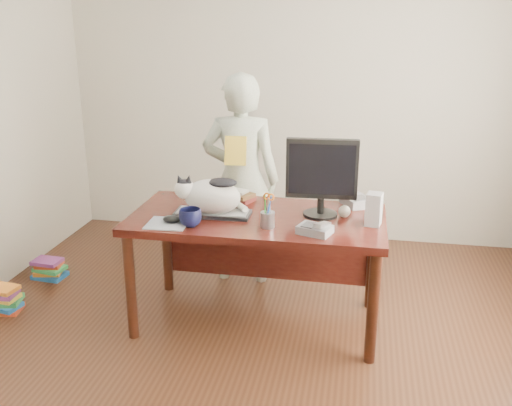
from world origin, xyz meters
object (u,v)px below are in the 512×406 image
object	(u,v)px
person	(241,180)
phone	(316,229)
cat	(210,195)
coffee_mug	(190,217)
keyboard	(213,213)
calculator	(356,201)
mouse	(172,219)
monitor	(322,174)
pen_cup	(268,218)
speaker	(374,209)
book_stack	(239,196)
book_pile_a	(3,300)
book_pile_b	(49,269)
desk	(260,233)
baseball	(344,211)

from	to	relation	value
person	phone	bearing A→B (deg)	122.72
cat	coffee_mug	size ratio (longest dim) A/B	3.41
keyboard	calculator	distance (m)	0.96
keyboard	mouse	world-z (taller)	mouse
monitor	pen_cup	distance (m)	0.44
mouse	coffee_mug	xyz separation A→B (m)	(0.13, -0.03, 0.03)
speaker	person	size ratio (longest dim) A/B	0.13
speaker	calculator	bearing A→B (deg)	117.34
mouse	person	bearing A→B (deg)	72.31
mouse	book_stack	xyz separation A→B (m)	(0.31, 0.50, 0.01)
monitor	speaker	distance (m)	0.38
book_pile_a	book_pile_b	size ratio (longest dim) A/B	1.05
desk	book_pile_b	world-z (taller)	desk
desk	phone	world-z (taller)	phone
monitor	book_stack	distance (m)	0.66
phone	cat	bearing A→B (deg)	-176.83
baseball	book_pile_a	size ratio (longest dim) A/B	0.28
mouse	coffee_mug	bearing A→B (deg)	-13.53
book_stack	book_pile_b	distance (m)	1.70
speaker	book_pile_b	bearing A→B (deg)	-178.09
book_stack	desk	bearing A→B (deg)	-22.76
keyboard	book_pile_b	size ratio (longest dim) A/B	1.87
coffee_mug	person	size ratio (longest dim) A/B	0.09
pen_cup	mouse	bearing A→B (deg)	-176.11
pen_cup	coffee_mug	bearing A→B (deg)	-171.92
desk	cat	xyz separation A→B (m)	(-0.29, -0.13, 0.28)
baseball	monitor	bearing A→B (deg)	-173.12
keyboard	book_stack	world-z (taller)	book_stack
mouse	person	xyz separation A→B (m)	(0.24, 0.88, 0.02)
phone	book_pile_a	world-z (taller)	phone
keyboard	coffee_mug	size ratio (longest dim) A/B	3.53
desk	person	world-z (taller)	person
book_pile_a	book_stack	bearing A→B (deg)	16.72
mouse	book_pile_b	xyz separation A→B (m)	(-1.23, 0.58, -0.70)
book_pile_b	person	bearing A→B (deg)	11.24
baseball	mouse	bearing A→B (deg)	-163.46
cat	mouse	world-z (taller)	cat
book_stack	calculator	distance (m)	0.79
book_stack	book_pile_a	distance (m)	1.78
mouse	book_pile_a	size ratio (longest dim) A/B	0.42
mouse	speaker	bearing A→B (deg)	7.13
cat	phone	size ratio (longest dim) A/B	2.11
keyboard	cat	world-z (taller)	cat
keyboard	person	world-z (taller)	person
coffee_mug	calculator	bearing A→B (deg)	30.99
pen_cup	phone	xyz separation A→B (m)	(0.29, -0.05, -0.03)
mouse	baseball	xyz separation A→B (m)	(1.03, 0.31, 0.01)
mouse	monitor	bearing A→B (deg)	15.95
desk	speaker	bearing A→B (deg)	-9.01
desk	book_pile_b	distance (m)	1.82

